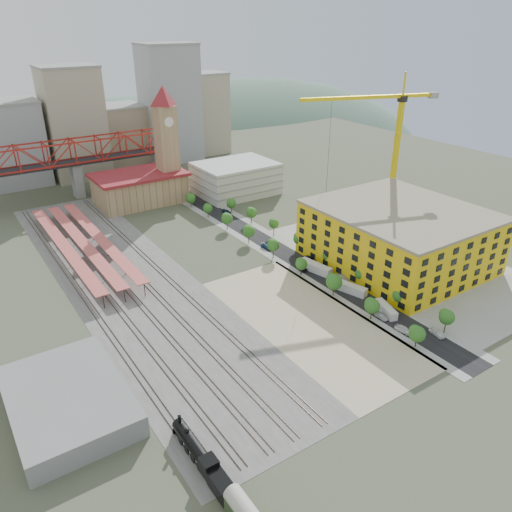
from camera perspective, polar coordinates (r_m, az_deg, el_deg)
ground at (r=158.30m, az=-0.08°, el=-1.81°), size 400.00×400.00×0.00m
ballast_strip at (r=158.57m, az=-14.58°, el=-2.66°), size 36.00×165.00×0.06m
dirt_lot at (r=134.47m, az=6.00°, el=-7.40°), size 28.00×67.00×0.06m
street_asphalt at (r=177.56m, az=1.53°, el=1.39°), size 12.00×170.00×0.06m
sidewalk_west at (r=174.73m, az=0.06°, el=0.97°), size 3.00×170.00×0.04m
sidewalk_east at (r=180.53m, az=2.96°, el=1.78°), size 3.00×170.00×0.04m
construction_pad at (r=172.65m, az=16.25°, el=-0.45°), size 50.00×90.00×0.06m
rail_tracks at (r=158.05m, az=-15.19°, el=-2.78°), size 26.56×160.00×0.18m
platform_canopies at (r=179.81m, az=-19.27°, el=1.58°), size 16.00×80.00×4.12m
station_hall at (r=221.94m, az=-13.12°, el=7.61°), size 38.00×24.00×13.10m
clock_tower at (r=219.26m, az=-10.28°, el=13.63°), size 12.00×12.00×52.00m
parking_garage at (r=228.55m, az=-2.33°, el=8.88°), size 34.00×26.00×14.00m
truss_bridge at (r=234.40m, az=-20.16°, el=10.79°), size 94.00×9.60×25.60m
construction_building at (r=166.71m, az=15.96°, el=2.19°), size 44.60×50.60×18.80m
warehouse at (r=112.60m, az=-20.72°, el=-15.20°), size 22.00×32.00×5.00m
street_trees at (r=170.28m, az=3.47°, el=0.22°), size 15.40×124.40×8.00m
skyline at (r=277.41m, az=-15.78°, el=14.35°), size 133.00×46.00×60.00m
distant_hills at (r=424.82m, az=-14.62°, el=3.80°), size 647.00×264.00×227.00m
locomotive at (r=96.89m, az=-6.36°, el=-21.78°), size 2.79×21.53×5.38m
tower_crane at (r=193.08m, az=15.01°, el=13.31°), size 50.13×18.54×55.84m
site_trailer_a at (r=140.94m, az=14.62°, el=-5.93°), size 4.70×8.99×2.38m
site_trailer_b at (r=148.67m, az=10.83°, el=-3.70°), size 5.14×9.79×2.59m
site_trailer_c at (r=158.46m, az=7.01°, el=-1.44°), size 4.92×10.23×2.71m
site_trailer_d at (r=159.71m, az=6.57°, el=-1.19°), size 4.06×10.18×2.71m
car_0 at (r=134.47m, az=16.50°, el=-8.06°), size 2.50×4.89×1.60m
car_1 at (r=138.54m, az=14.13°, el=-6.73°), size 1.44×4.04×1.33m
car_2 at (r=159.80m, az=5.23°, el=-1.38°), size 2.96×5.03×1.31m
car_3 at (r=173.69m, az=1.24°, el=1.06°), size 2.59×5.12×1.42m
car_4 at (r=135.90m, az=19.99°, el=-8.24°), size 2.46×4.81×1.57m
car_5 at (r=155.19m, az=9.81°, el=-2.49°), size 1.82×4.85×1.58m
car_6 at (r=165.29m, az=6.20°, el=-0.42°), size 2.57×5.56×1.54m
car_7 at (r=205.87m, az=-3.37°, el=5.06°), size 2.32×4.78×1.34m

